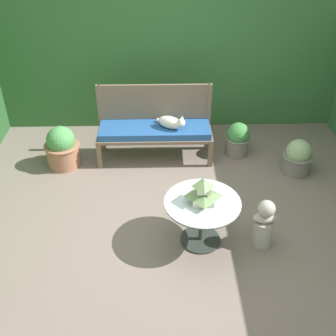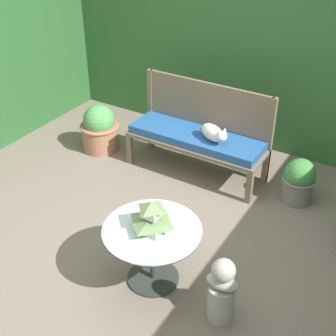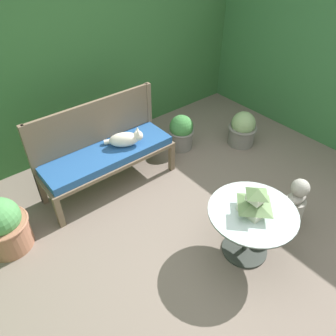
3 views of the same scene
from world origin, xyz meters
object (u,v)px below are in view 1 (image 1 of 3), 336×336
cat (171,122)px  patio_table (202,210)px  pagoda_birdhouse (203,193)px  potted_plant_table_near (62,148)px  potted_plant_bench_left (297,157)px  garden_bust (264,224)px  garden_bench (155,132)px  potted_plant_bench_right (238,139)px

cat → patio_table: 1.62m
pagoda_birdhouse → potted_plant_table_near: (-1.72, 1.49, -0.38)m
patio_table → potted_plant_bench_left: bearing=42.2°
pagoda_birdhouse → cat: bearing=99.6°
pagoda_birdhouse → potted_plant_bench_left: size_ratio=0.59×
cat → potted_plant_table_near: cat is taller
garden_bust → potted_plant_table_near: size_ratio=1.00×
pagoda_birdhouse → patio_table: bearing=180.0°
patio_table → garden_bust: (0.65, -0.06, -0.15)m
garden_bench → potted_plant_bench_right: bearing=3.5°
potted_plant_bench_right → potted_plant_bench_left: 0.84m
garden_bench → garden_bust: (1.13, -1.68, -0.14)m
patio_table → potted_plant_bench_right: bearing=68.8°
cat → patio_table: size_ratio=0.49×
cat → potted_plant_table_near: (-1.46, -0.10, -0.31)m
pagoda_birdhouse → potted_plant_table_near: 2.31m
patio_table → potted_plant_bench_right: (0.66, 1.70, -0.18)m
patio_table → cat: bearing=99.6°
cat → potted_plant_bench_left: bearing=15.7°
pagoda_birdhouse → potted_plant_bench_left: (1.37, 1.24, -0.42)m
garden_bench → potted_plant_table_near: 1.25m
patio_table → potted_plant_bench_right: size_ratio=1.63×
potted_plant_bench_left → potted_plant_bench_right: bearing=147.3°
potted_plant_table_near → pagoda_birdhouse: bearing=-40.8°
patio_table → potted_plant_bench_left: 1.86m
garden_bust → patio_table: bearing=171.7°
garden_bench → pagoda_birdhouse: size_ratio=5.39×
garden_bust → garden_bench: bearing=120.9°
garden_bench → potted_plant_table_near: size_ratio=2.68×
cat → pagoda_birdhouse: size_ratio=1.34×
garden_bench → garden_bust: 2.04m
potted_plant_bench_left → potted_plant_table_near: (-3.09, 0.25, 0.04)m
patio_table → potted_plant_bench_left: size_ratio=1.64×
cat → potted_plant_bench_left: cat is taller
cat → potted_plant_table_near: bearing=-148.3°
pagoda_birdhouse → potted_plant_bench_left: bearing=42.2°
potted_plant_bench_left → potted_plant_table_near: potted_plant_table_near is taller
patio_table → potted_plant_table_near: 2.28m
patio_table → pagoda_birdhouse: pagoda_birdhouse is taller
pagoda_birdhouse → potted_plant_bench_right: bearing=68.8°
patio_table → potted_plant_bench_right: patio_table is taller
potted_plant_bench_right → patio_table: bearing=-111.2°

